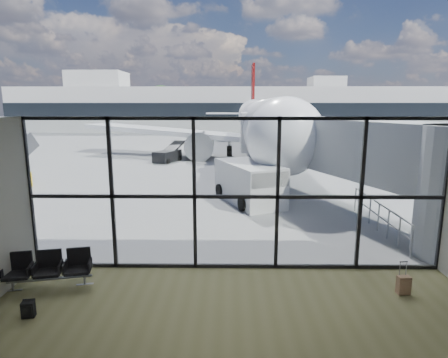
{
  "coord_description": "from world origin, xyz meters",
  "views": [
    {
      "loc": [
        -0.2,
        -10.52,
        4.8
      ],
      "look_at": [
        -0.39,
        3.0,
        2.13
      ],
      "focal_mm": 30.0,
      "sensor_mm": 36.0,
      "label": 1
    }
  ],
  "objects_px": {
    "airliner": "(261,122)",
    "suitcase": "(404,285)",
    "backpack": "(28,310)",
    "service_van": "(250,182)",
    "seating_row": "(49,267)",
    "belt_loader": "(168,155)"
  },
  "relations": [
    {
      "from": "airliner",
      "to": "suitcase",
      "type": "bearing_deg",
      "value": -86.22
    },
    {
      "from": "backpack",
      "to": "service_van",
      "type": "relative_size",
      "value": 0.08
    },
    {
      "from": "backpack",
      "to": "service_van",
      "type": "height_order",
      "value": "service_van"
    },
    {
      "from": "suitcase",
      "to": "airliner",
      "type": "relative_size",
      "value": 0.02
    },
    {
      "from": "seating_row",
      "to": "airliner",
      "type": "xyz_separation_m",
      "value": [
        7.89,
        27.27,
        2.63
      ]
    },
    {
      "from": "service_van",
      "to": "seating_row",
      "type": "bearing_deg",
      "value": -145.4
    },
    {
      "from": "airliner",
      "to": "service_van",
      "type": "distance_m",
      "value": 18.53
    },
    {
      "from": "suitcase",
      "to": "airliner",
      "type": "bearing_deg",
      "value": 86.93
    },
    {
      "from": "suitcase",
      "to": "belt_loader",
      "type": "height_order",
      "value": "belt_loader"
    },
    {
      "from": "seating_row",
      "to": "belt_loader",
      "type": "xyz_separation_m",
      "value": [
        -0.46,
        22.66,
        0.02
      ]
    },
    {
      "from": "seating_row",
      "to": "airliner",
      "type": "bearing_deg",
      "value": 61.68
    },
    {
      "from": "service_van",
      "to": "belt_loader",
      "type": "distance_m",
      "value": 15.08
    },
    {
      "from": "seating_row",
      "to": "service_van",
      "type": "height_order",
      "value": "service_van"
    },
    {
      "from": "airliner",
      "to": "belt_loader",
      "type": "relative_size",
      "value": 10.61
    },
    {
      "from": "airliner",
      "to": "service_van",
      "type": "height_order",
      "value": "airliner"
    },
    {
      "from": "backpack",
      "to": "belt_loader",
      "type": "xyz_separation_m",
      "value": [
        -0.69,
        24.21,
        0.36
      ]
    },
    {
      "from": "backpack",
      "to": "suitcase",
      "type": "height_order",
      "value": "suitcase"
    },
    {
      "from": "seating_row",
      "to": "backpack",
      "type": "xyz_separation_m",
      "value": [
        0.22,
        -1.55,
        -0.34
      ]
    },
    {
      "from": "backpack",
      "to": "airliner",
      "type": "bearing_deg",
      "value": 65.68
    },
    {
      "from": "suitcase",
      "to": "airliner",
      "type": "xyz_separation_m",
      "value": [
        -1.43,
        27.61,
        2.91
      ]
    },
    {
      "from": "suitcase",
      "to": "service_van",
      "type": "xyz_separation_m",
      "value": [
        -3.47,
        9.32,
        0.75
      ]
    },
    {
      "from": "suitcase",
      "to": "airliner",
      "type": "distance_m",
      "value": 27.8
    }
  ]
}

